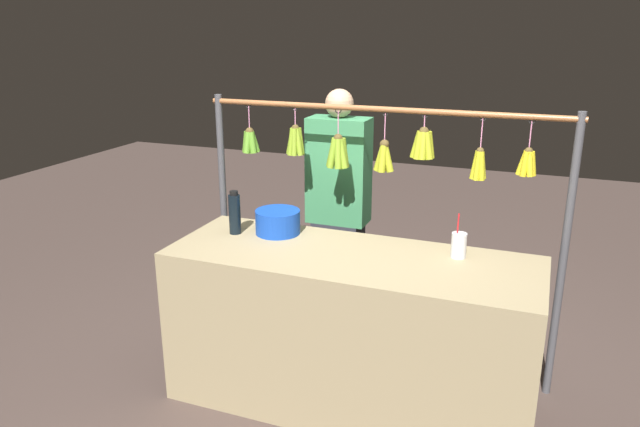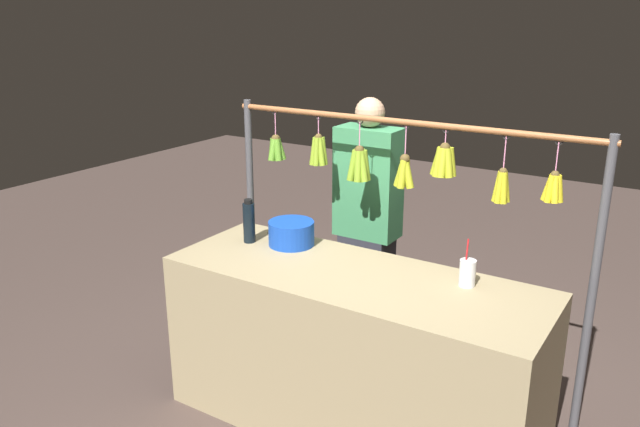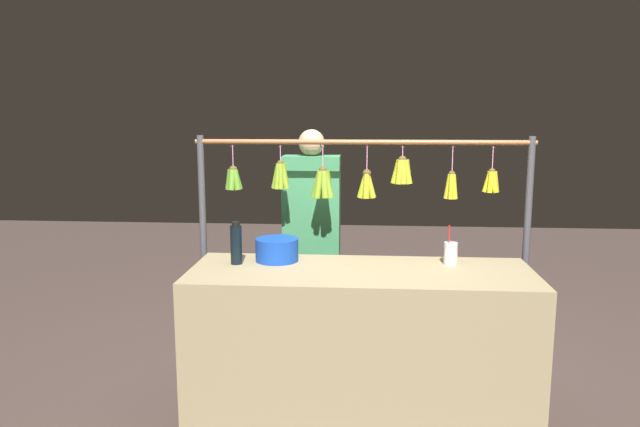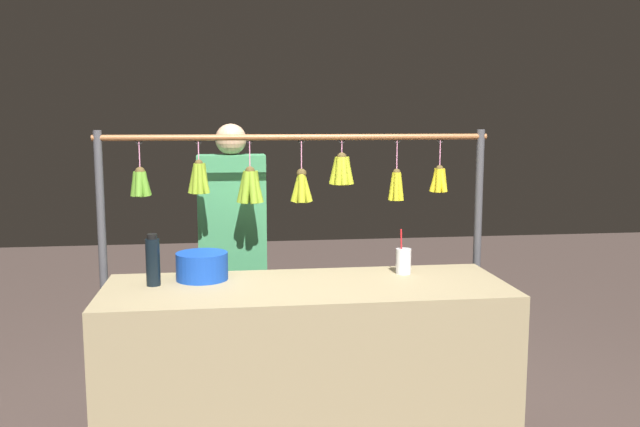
{
  "view_description": "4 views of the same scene",
  "coord_description": "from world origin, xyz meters",
  "px_view_note": "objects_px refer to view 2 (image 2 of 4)",
  "views": [
    {
      "loc": [
        -0.9,
        2.79,
        2.04
      ],
      "look_at": [
        0.18,
        0.0,
        1.09
      ],
      "focal_mm": 33.82,
      "sensor_mm": 36.0,
      "label": 1
    },
    {
      "loc": [
        -1.43,
        2.57,
        2.15
      ],
      "look_at": [
        0.2,
        0.0,
        1.17
      ],
      "focal_mm": 35.72,
      "sensor_mm": 36.0,
      "label": 2
    },
    {
      "loc": [
        -0.01,
        3.29,
        1.77
      ],
      "look_at": [
        0.23,
        0.0,
        1.2
      ],
      "focal_mm": 33.56,
      "sensor_mm": 36.0,
      "label": 3
    },
    {
      "loc": [
        0.36,
        3.16,
        1.68
      ],
      "look_at": [
        -0.06,
        0.0,
        1.23
      ],
      "focal_mm": 37.84,
      "sensor_mm": 36.0,
      "label": 4
    }
  ],
  "objects_px": {
    "vendor_person": "(367,230)",
    "water_bottle": "(249,222)",
    "drink_cup": "(467,273)",
    "blue_bucket": "(291,233)"
  },
  "relations": [
    {
      "from": "vendor_person",
      "to": "water_bottle",
      "type": "bearing_deg",
      "value": 61.34
    },
    {
      "from": "water_bottle",
      "to": "vendor_person",
      "type": "distance_m",
      "value": 0.82
    },
    {
      "from": "drink_cup",
      "to": "vendor_person",
      "type": "height_order",
      "value": "vendor_person"
    },
    {
      "from": "water_bottle",
      "to": "blue_bucket",
      "type": "bearing_deg",
      "value": -158.39
    },
    {
      "from": "blue_bucket",
      "to": "vendor_person",
      "type": "xyz_separation_m",
      "value": [
        -0.16,
        -0.61,
        -0.13
      ]
    },
    {
      "from": "blue_bucket",
      "to": "vendor_person",
      "type": "distance_m",
      "value": 0.64
    },
    {
      "from": "water_bottle",
      "to": "drink_cup",
      "type": "relative_size",
      "value": 1.08
    },
    {
      "from": "drink_cup",
      "to": "vendor_person",
      "type": "bearing_deg",
      "value": -35.22
    },
    {
      "from": "drink_cup",
      "to": "blue_bucket",
      "type": "bearing_deg",
      "value": -0.35
    },
    {
      "from": "drink_cup",
      "to": "vendor_person",
      "type": "relative_size",
      "value": 0.14
    }
  ]
}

